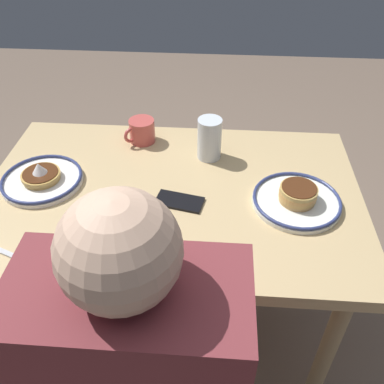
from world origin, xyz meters
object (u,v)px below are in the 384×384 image
Objects in this scene: plate_near_main at (297,199)px; coffee_mug at (142,131)px; cell_phone at (179,201)px; fork_near at (0,250)px; drinking_glass at (209,141)px; plate_center_pancakes at (42,179)px.

plate_near_main is 2.53× the size of coffee_mug.
coffee_mug is at bearing -30.86° from plate_near_main.
fork_near is at bearing 38.91° from cell_phone.
cell_phone is at bearing 3.08° from plate_near_main.
plate_near_main is 1.37× the size of fork_near.
drinking_glass is 1.01× the size of cell_phone.
fork_near is at bearing 41.76° from drinking_glass.
plate_center_pancakes is 1.77× the size of drinking_glass.
fork_near is (0.54, 0.48, -0.06)m from drinking_glass.
drinking_glass reaches higher than cell_phone.
plate_center_pancakes is 0.30m from fork_near.
fork_near is at bearing 62.63° from coffee_mug.
coffee_mug reaches higher than fork_near.
fork_near is (0.01, 0.30, -0.01)m from plate_center_pancakes.
coffee_mug reaches higher than plate_center_pancakes.
coffee_mug reaches higher than plate_near_main.
drinking_glass is at bearing -160.59° from plate_center_pancakes.
cell_phone is at bearing 72.29° from drinking_glass.
coffee_mug reaches higher than cell_phone.
plate_near_main is at bearing 139.89° from drinking_glass.
plate_center_pancakes is 1.32× the size of fork_near.
plate_center_pancakes reaches higher than fork_near.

